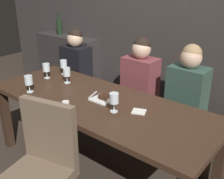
# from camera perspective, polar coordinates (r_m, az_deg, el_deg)

# --- Properties ---
(ground) EXTENTS (9.00, 9.00, 0.00)m
(ground) POSITION_cam_1_polar(r_m,az_deg,el_deg) (2.84, -2.78, -15.89)
(ground) COLOR #382D26
(back_wall_tiled) EXTENTS (6.00, 0.12, 3.00)m
(back_wall_tiled) POSITION_cam_1_polar(r_m,az_deg,el_deg) (3.24, 12.01, 17.40)
(back_wall_tiled) COLOR #383330
(back_wall_tiled) RESTS_ON ground
(back_counter) EXTENTS (1.10, 0.28, 0.95)m
(back_counter) POSITION_cam_1_polar(r_m,az_deg,el_deg) (4.27, -9.04, 4.70)
(back_counter) COLOR #2F2B29
(back_counter) RESTS_ON ground
(dining_table) EXTENTS (2.20, 0.84, 0.74)m
(dining_table) POSITION_cam_1_polar(r_m,az_deg,el_deg) (2.49, -3.06, -4.07)
(dining_table) COLOR #342217
(dining_table) RESTS_ON ground
(banquette_bench) EXTENTS (2.50, 0.44, 0.45)m
(banquette_bench) POSITION_cam_1_polar(r_m,az_deg,el_deg) (3.18, 5.68, -6.49)
(banquette_bench) COLOR #4A3C2E
(banquette_bench) RESTS_ON ground
(chair_near_side) EXTENTS (0.53, 0.53, 0.98)m
(chair_near_side) POSITION_cam_1_polar(r_m,az_deg,el_deg) (2.06, -14.46, -14.30)
(chair_near_side) COLOR #3D281C
(chair_near_side) RESTS_ON ground
(diner_redhead) EXTENTS (0.36, 0.24, 0.72)m
(diner_redhead) POSITION_cam_1_polar(r_m,az_deg,el_deg) (3.55, -7.53, 6.39)
(diner_redhead) COLOR black
(diner_redhead) RESTS_ON banquette_bench
(diner_bearded) EXTENTS (0.36, 0.24, 0.75)m
(diner_bearded) POSITION_cam_1_polar(r_m,az_deg,el_deg) (2.93, 5.92, 3.26)
(diner_bearded) COLOR brown
(diner_bearded) RESTS_ON banquette_bench
(diner_far_end) EXTENTS (0.36, 0.24, 0.75)m
(diner_far_end) POSITION_cam_1_polar(r_m,az_deg,el_deg) (2.71, 15.58, 0.89)
(diner_far_end) COLOR #2D473D
(diner_far_end) RESTS_ON banquette_bench
(wine_bottle_dark_red) EXTENTS (0.08, 0.08, 0.33)m
(wine_bottle_dark_red) POSITION_cam_1_polar(r_m,az_deg,el_deg) (4.25, -10.97, 12.80)
(wine_bottle_dark_red) COLOR black
(wine_bottle_dark_red) RESTS_ON back_counter
(wine_glass_center_back) EXTENTS (0.08, 0.08, 0.16)m
(wine_glass_center_back) POSITION_cam_1_polar(r_m,az_deg,el_deg) (2.84, -9.45, 3.58)
(wine_glass_center_back) COLOR silver
(wine_glass_center_back) RESTS_ON dining_table
(wine_glass_near_left) EXTENTS (0.08, 0.08, 0.16)m
(wine_glass_near_left) POSITION_cam_1_polar(r_m,az_deg,el_deg) (3.11, -10.09, 5.22)
(wine_glass_near_left) COLOR silver
(wine_glass_near_left) RESTS_ON dining_table
(wine_glass_near_right) EXTENTS (0.08, 0.08, 0.16)m
(wine_glass_near_right) POSITION_cam_1_polar(r_m,az_deg,el_deg) (2.70, -17.02, 1.73)
(wine_glass_near_right) COLOR silver
(wine_glass_near_right) RESTS_ON dining_table
(wine_glass_end_left) EXTENTS (0.08, 0.08, 0.16)m
(wine_glass_end_left) POSITION_cam_1_polar(r_m,az_deg,el_deg) (3.03, -13.58, 4.42)
(wine_glass_end_left) COLOR silver
(wine_glass_end_left) RESTS_ON dining_table
(wine_glass_center_front) EXTENTS (0.08, 0.08, 0.16)m
(wine_glass_center_front) POSITION_cam_1_polar(r_m,az_deg,el_deg) (2.20, 0.42, -2.02)
(wine_glass_center_front) COLOR silver
(wine_glass_center_front) RESTS_ON dining_table
(espresso_cup) EXTENTS (0.12, 0.12, 0.06)m
(espresso_cup) POSITION_cam_1_polar(r_m,az_deg,el_deg) (2.32, -9.64, -3.32)
(espresso_cup) COLOR white
(espresso_cup) RESTS_ON dining_table
(dessert_plate) EXTENTS (0.19, 0.19, 0.05)m
(dessert_plate) POSITION_cam_1_polar(r_m,az_deg,el_deg) (2.46, -1.83, -1.83)
(dessert_plate) COLOR white
(dessert_plate) RESTS_ON dining_table
(fork_on_table) EXTENTS (0.07, 0.17, 0.01)m
(fork_on_table) POSITION_cam_1_polar(r_m,az_deg,el_deg) (2.56, -4.04, -1.10)
(fork_on_table) COLOR silver
(fork_on_table) RESTS_ON dining_table
(folded_napkin) EXTENTS (0.14, 0.14, 0.01)m
(folded_napkin) POSITION_cam_1_polar(r_m,az_deg,el_deg) (2.25, 5.65, -4.61)
(folded_napkin) COLOR silver
(folded_napkin) RESTS_ON dining_table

